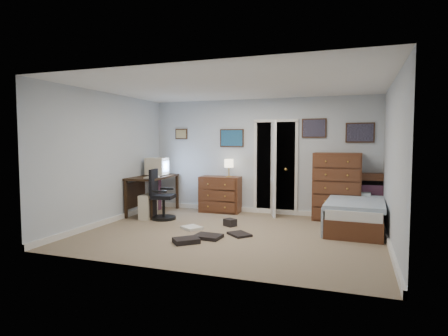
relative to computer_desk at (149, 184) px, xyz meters
The scene contains 15 objects.
floor 2.65m from the computer_desk, 26.79° to the right, with size 5.00×4.00×0.02m, color #826F5A.
computer_desk is the anchor object (origin of this frame).
crt_monitor 0.44m from the computer_desk, 52.41° to the left, with size 0.45×0.42×0.39m.
keyboard 0.49m from the computer_desk, 51.08° to the right, with size 0.16×0.44×0.03m, color beige.
pc_tower 0.73m from the computer_desk, 61.15° to the right, with size 0.25×0.47×0.49m.
office_chair 0.81m from the computer_desk, 41.91° to the right, with size 0.57×0.57×1.02m.
media_stack 0.47m from the computer_desk, 93.31° to the left, with size 0.15×0.15×0.73m, color maroon.
low_dresser 1.59m from the computer_desk, 23.00° to the left, with size 0.90×0.45×0.80m, color #58311B.
table_lamp 1.82m from the computer_desk, 20.45° to the left, with size 0.21×0.21×0.39m.
doorway 2.89m from the computer_desk, 22.79° to the left, with size 0.96×1.12×2.05m.
tall_dresser 3.98m from the computer_desk, ahead, with size 0.92×0.54×1.35m, color #58311B.
headboard_bookcase 4.45m from the computer_desk, ahead, with size 1.07×0.34×0.95m.
bed 4.30m from the computer_desk, ahead, with size 1.03×1.84×0.59m.
wall_posters 3.18m from the computer_desk, 15.91° to the left, with size 4.38×0.04×0.60m.
floor_clutter 2.50m from the computer_desk, 35.81° to the right, with size 1.40×1.69×0.13m.
Camera 1 is at (1.99, -6.00, 1.58)m, focal length 30.00 mm.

